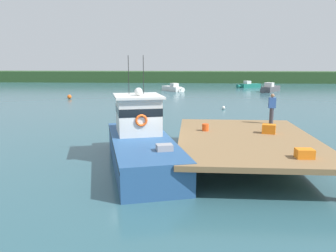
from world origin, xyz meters
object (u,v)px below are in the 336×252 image
object	(u,v)px
moored_boat_far_left	(270,89)
mooring_buoy_channel_marker	(69,97)
crate_single_far	(269,129)
deckhand_by_the_boat	(272,108)
crate_stack_near_edge	(305,154)
moored_boat_outer_mooring	(173,88)
main_fishing_boat	(140,140)
bait_bucket	(205,127)
mooring_buoy_outer	(223,108)
moored_boat_near_channel	(249,85)

from	to	relation	value
moored_boat_far_left	mooring_buoy_channel_marker	bearing A→B (deg)	-156.43
crate_single_far	deckhand_by_the_boat	bearing A→B (deg)	74.86
moored_boat_far_left	crate_stack_near_edge	bearing A→B (deg)	-101.12
crate_stack_near_edge	moored_boat_outer_mooring	bearing A→B (deg)	99.54
crate_single_far	main_fishing_boat	bearing A→B (deg)	-170.36
crate_single_far	moored_boat_far_left	world-z (taller)	crate_single_far
crate_single_far	bait_bucket	world-z (taller)	crate_single_far
crate_stack_near_edge	bait_bucket	size ratio (longest dim) A/B	1.76
crate_single_far	mooring_buoy_outer	xyz separation A→B (m)	(-0.55, 16.54, -1.25)
crate_stack_near_edge	deckhand_by_the_boat	size ratio (longest dim) A/B	0.37
bait_bucket	moored_boat_outer_mooring	world-z (taller)	bait_bucket
moored_boat_near_channel	crate_single_far	bearing A→B (deg)	-98.21
deckhand_by_the_boat	moored_boat_far_left	distance (m)	34.87
moored_boat_near_channel	crate_stack_near_edge	bearing A→B (deg)	-97.16
deckhand_by_the_boat	mooring_buoy_channel_marker	world-z (taller)	deckhand_by_the_boat
moored_boat_outer_mooring	crate_single_far	bearing A→B (deg)	-79.91
crate_single_far	crate_stack_near_edge	size ratio (longest dim) A/B	1.00
crate_single_far	mooring_buoy_outer	distance (m)	16.60
crate_single_far	deckhand_by_the_boat	world-z (taller)	deckhand_by_the_boat
crate_single_far	moored_boat_near_channel	distance (m)	45.37
main_fishing_boat	bait_bucket	world-z (taller)	main_fishing_boat
main_fishing_boat	mooring_buoy_channel_marker	bearing A→B (deg)	116.53
main_fishing_boat	moored_boat_outer_mooring	world-z (taller)	main_fishing_boat
deckhand_by_the_boat	moored_boat_far_left	bearing A→B (deg)	77.38
crate_stack_near_edge	bait_bucket	bearing A→B (deg)	126.04
mooring_buoy_channel_marker	main_fishing_boat	bearing A→B (deg)	-63.47
deckhand_by_the_boat	mooring_buoy_outer	distance (m)	14.18
crate_single_far	mooring_buoy_channel_marker	world-z (taller)	crate_single_far
bait_bucket	moored_boat_outer_mooring	size ratio (longest dim) A/B	0.08
moored_boat_far_left	moored_boat_near_channel	bearing A→B (deg)	102.30
deckhand_by_the_boat	moored_boat_far_left	xyz separation A→B (m)	(7.61, 33.99, -1.56)
crate_stack_near_edge	main_fishing_boat	bearing A→B (deg)	153.74
deckhand_by_the_boat	moored_boat_near_channel	distance (m)	42.78
moored_boat_near_channel	main_fishing_boat	bearing A→B (deg)	-105.12
main_fishing_boat	crate_stack_near_edge	world-z (taller)	main_fishing_boat
crate_stack_near_edge	bait_bucket	world-z (taller)	bait_bucket
main_fishing_boat	crate_stack_near_edge	distance (m)	6.97
crate_stack_near_edge	mooring_buoy_channel_marker	world-z (taller)	crate_stack_near_edge
crate_stack_near_edge	bait_bucket	distance (m)	5.54
deckhand_by_the_boat	mooring_buoy_channel_marker	size ratio (longest dim) A/B	3.16
deckhand_by_the_boat	moored_boat_near_channel	world-z (taller)	deckhand_by_the_boat
moored_boat_outer_mooring	mooring_buoy_channel_marker	size ratio (longest dim) A/B	8.66
main_fishing_boat	mooring_buoy_outer	world-z (taller)	main_fishing_boat
moored_boat_outer_mooring	moored_boat_near_channel	bearing A→B (deg)	31.65
crate_single_far	mooring_buoy_channel_marker	distance (m)	31.06
main_fishing_boat	moored_boat_near_channel	xyz separation A→B (m)	(12.40, 45.90, -0.59)
main_fishing_boat	mooring_buoy_channel_marker	distance (m)	28.77
main_fishing_boat	crate_stack_near_edge	size ratio (longest dim) A/B	16.53
mooring_buoy_outer	deckhand_by_the_boat	bearing A→B (deg)	-84.93
crate_stack_near_edge	moored_boat_outer_mooring	size ratio (longest dim) A/B	0.13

